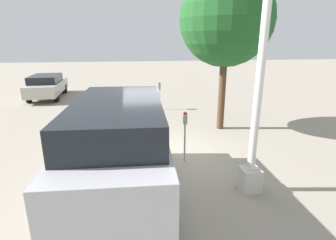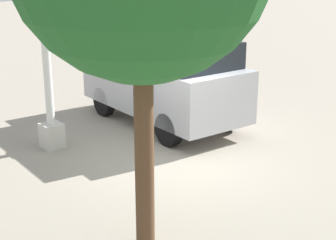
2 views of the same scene
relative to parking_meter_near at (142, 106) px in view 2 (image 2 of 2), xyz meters
name	(u,v)px [view 2 (image 2 of 2)]	position (x,y,z in m)	size (l,w,h in m)	color
ground_plane	(177,159)	(-0.57, -0.44, -1.12)	(80.00, 80.00, 0.00)	gray
parking_meter_near	(142,106)	(0.00, 0.00, 0.00)	(0.21, 0.14, 1.52)	#9E9EA3
lamp_post	(45,41)	(1.73, 1.20, 1.23)	(0.44, 0.44, 6.52)	beige
parked_van	(163,76)	(1.53, -1.79, 0.08)	(4.70, 2.22, 2.20)	#B2B2B7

